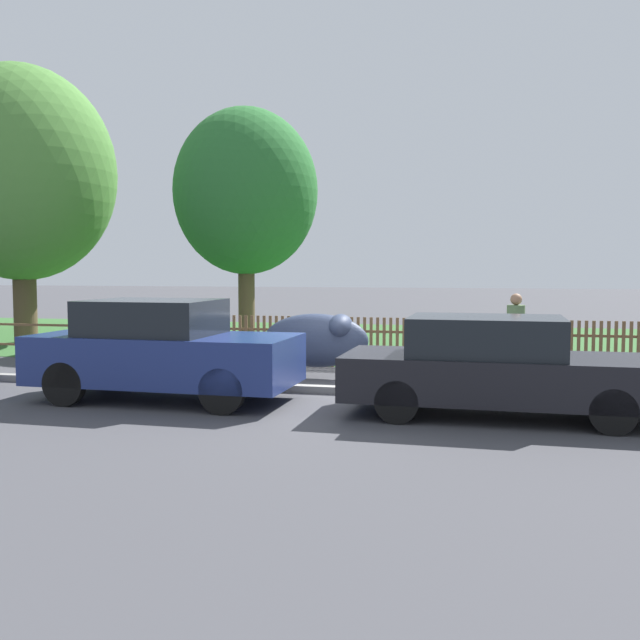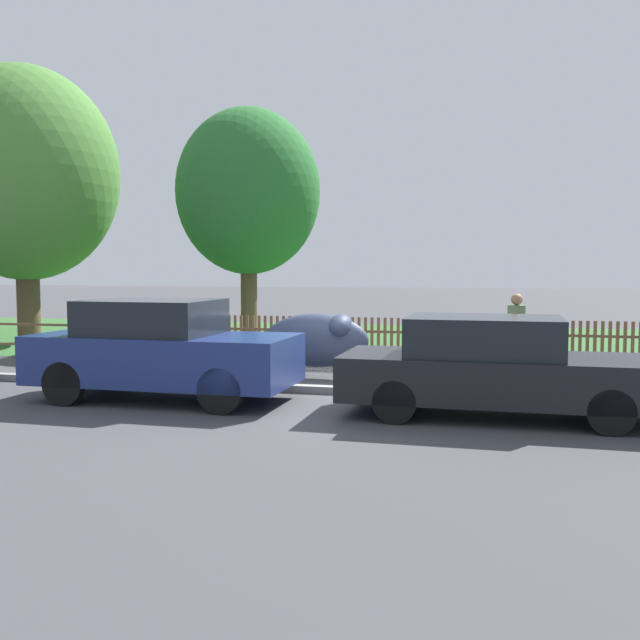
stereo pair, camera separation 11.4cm
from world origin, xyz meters
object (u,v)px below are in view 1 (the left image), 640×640
(tree_mid_park, at_px, (246,192))
(pedestrian_near_fence, at_px, (516,332))
(tree_behind_motorcycle, at_px, (21,174))
(covered_motorcycle, at_px, (318,340))
(parked_car_navy_estate, at_px, (497,367))
(parked_car_black_saloon, at_px, (162,350))

(tree_mid_park, bearing_deg, pedestrian_near_fence, -37.63)
(tree_behind_motorcycle, distance_m, tree_mid_park, 5.88)
(covered_motorcycle, distance_m, tree_behind_motorcycle, 10.57)
(parked_car_navy_estate, xyz_separation_m, tree_behind_motorcycle, (-12.01, 6.94, 3.77))
(parked_car_black_saloon, distance_m, pedestrian_near_fence, 6.12)
(parked_car_black_saloon, height_order, parked_car_navy_estate, parked_car_black_saloon)
(tree_behind_motorcycle, bearing_deg, tree_mid_park, 14.58)
(parked_car_black_saloon, xyz_separation_m, tree_mid_park, (-1.45, 8.28, 3.23))
(tree_mid_park, bearing_deg, parked_car_black_saloon, -80.10)
(parked_car_navy_estate, bearing_deg, pedestrian_near_fence, 84.46)
(tree_behind_motorcycle, distance_m, pedestrian_near_fence, 13.42)
(parked_car_black_saloon, height_order, covered_motorcycle, parked_car_black_saloon)
(pedestrian_near_fence, bearing_deg, tree_behind_motorcycle, 66.38)
(parked_car_navy_estate, relative_size, pedestrian_near_fence, 2.73)
(tree_behind_motorcycle, height_order, tree_mid_park, tree_behind_motorcycle)
(parked_car_navy_estate, relative_size, tree_mid_park, 0.68)
(tree_mid_park, height_order, pedestrian_near_fence, tree_mid_park)
(parked_car_black_saloon, xyz_separation_m, covered_motorcycle, (1.82, 2.59, -0.07))
(parked_car_navy_estate, distance_m, tree_behind_motorcycle, 14.38)
(tree_behind_motorcycle, relative_size, tree_mid_park, 1.17)
(parked_car_navy_estate, relative_size, tree_behind_motorcycle, 0.58)
(covered_motorcycle, relative_size, pedestrian_near_fence, 1.30)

